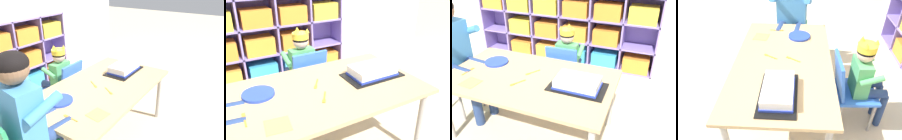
% 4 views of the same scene
% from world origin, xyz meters
% --- Properties ---
extents(ground, '(16.00, 16.00, 0.00)m').
position_xyz_m(ground, '(0.00, 0.00, 0.00)').
color(ground, beige).
extents(activity_table, '(1.33, 0.76, 0.55)m').
position_xyz_m(activity_table, '(0.00, 0.00, 0.50)').
color(activity_table, tan).
rests_on(activity_table, ground).
extents(classroom_chair_blue, '(0.34, 0.35, 0.64)m').
position_xyz_m(classroom_chair_blue, '(0.09, 0.53, 0.37)').
color(classroom_chair_blue, blue).
rests_on(classroom_chair_blue, ground).
extents(child_with_crown, '(0.30, 0.31, 0.80)m').
position_xyz_m(child_with_crown, '(0.09, 0.64, 0.49)').
color(child_with_crown, '#4C9E5B').
rests_on(child_with_crown, ground).
extents(classroom_chair_adult_side, '(0.38, 0.35, 0.74)m').
position_xyz_m(classroom_chair_adult_side, '(-0.84, 0.04, 0.47)').
color(classroom_chair_adult_side, '#238451').
rests_on(classroom_chair_adult_side, ground).
extents(adult_helper_seated, '(0.45, 0.43, 1.09)m').
position_xyz_m(adult_helper_seated, '(-0.72, 0.03, 0.69)').
color(adult_helper_seated, '#3D7FBC').
rests_on(adult_helper_seated, ground).
extents(birthday_cake_on_tray, '(0.42, 0.25, 0.08)m').
position_xyz_m(birthday_cake_on_tray, '(0.40, -0.00, 0.59)').
color(birthday_cake_on_tray, black).
rests_on(birthday_cake_on_tray, activity_table).
extents(paper_plate_stack, '(0.20, 0.20, 0.02)m').
position_xyz_m(paper_plate_stack, '(-0.39, 0.12, 0.56)').
color(paper_plate_stack, '#233DA3').
rests_on(paper_plate_stack, activity_table).
extents(paper_napkin_square, '(0.15, 0.15, 0.00)m').
position_xyz_m(paper_napkin_square, '(-0.37, -0.23, 0.55)').
color(paper_napkin_square, '#F4DB4C').
rests_on(paper_napkin_square, activity_table).
extents(fork_near_cake_tray, '(0.08, 0.12, 0.00)m').
position_xyz_m(fork_near_cake_tray, '(-0.04, -0.11, 0.55)').
color(fork_near_cake_tray, orange).
rests_on(fork_near_cake_tray, activity_table).
extents(fork_scattered_mid_table, '(0.08, 0.12, 0.00)m').
position_xyz_m(fork_scattered_mid_table, '(-0.01, 0.07, 0.55)').
color(fork_scattered_mid_table, orange).
rests_on(fork_scattered_mid_table, activity_table).
extents(fork_near_child_seat, '(0.02, 0.13, 0.00)m').
position_xyz_m(fork_near_child_seat, '(-0.51, -0.09, 0.55)').
color(fork_near_child_seat, orange).
rests_on(fork_near_child_seat, activity_table).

